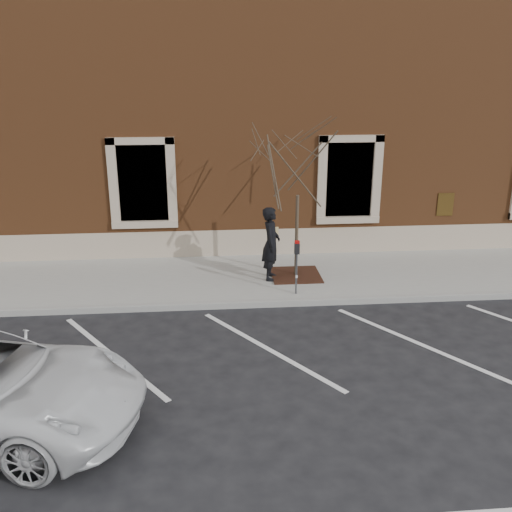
{
  "coord_description": "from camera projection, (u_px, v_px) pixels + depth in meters",
  "views": [
    {
      "loc": [
        -1.14,
        -12.78,
        5.67
      ],
      "look_at": [
        0.0,
        0.6,
        1.1
      ],
      "focal_mm": 40.0,
      "sensor_mm": 36.0,
      "label": 1
    }
  ],
  "objects": [
    {
      "name": "sapling",
      "position": [
        298.0,
        172.0,
        14.65
      ],
      "size": [
        2.44,
        2.44,
        4.07
      ],
      "color": "#453C2A",
      "rests_on": "sidewalk_near"
    },
    {
      "name": "man",
      "position": [
        271.0,
        244.0,
        15.04
      ],
      "size": [
        0.61,
        0.8,
        1.97
      ],
      "primitive_type": "imported",
      "rotation": [
        0.0,
        0.0,
        1.35
      ],
      "color": "black",
      "rests_on": "sidewalk_near"
    },
    {
      "name": "ground",
      "position": [
        258.0,
        306.0,
        13.97
      ],
      "size": [
        120.0,
        120.0,
        0.0
      ],
      "primitive_type": "plane",
      "color": "#28282B",
      "rests_on": "ground"
    },
    {
      "name": "curb_near",
      "position": [
        258.0,
        304.0,
        13.9
      ],
      "size": [
        40.0,
        0.12,
        0.15
      ],
      "primitive_type": "cube",
      "color": "#9E9E99",
      "rests_on": "ground"
    },
    {
      "name": "parking_stripes",
      "position": [
        267.0,
        349.0,
        11.89
      ],
      "size": [
        28.0,
        4.4,
        0.01
      ],
      "primitive_type": null,
      "color": "silver",
      "rests_on": "ground"
    },
    {
      "name": "building_civic",
      "position": [
        239.0,
        113.0,
        19.99
      ],
      "size": [
        40.0,
        8.62,
        8.0
      ],
      "color": "brown",
      "rests_on": "ground"
    },
    {
      "name": "parking_meter",
      "position": [
        297.0,
        257.0,
        14.03
      ],
      "size": [
        0.13,
        0.1,
        1.39
      ],
      "rotation": [
        0.0,
        0.0,
        0.02
      ],
      "color": "#595B60",
      "rests_on": "sidewalk_near"
    },
    {
      "name": "tree_grate",
      "position": [
        296.0,
        275.0,
        15.57
      ],
      "size": [
        1.32,
        1.32,
        0.03
      ],
      "primitive_type": "cube",
      "color": "#391A12",
      "rests_on": "sidewalk_near"
    },
    {
      "name": "sidewalk_near",
      "position": [
        252.0,
        278.0,
        15.6
      ],
      "size": [
        40.0,
        3.5,
        0.15
      ],
      "primitive_type": "cube",
      "color": "#A4A39A",
      "rests_on": "ground"
    }
  ]
}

